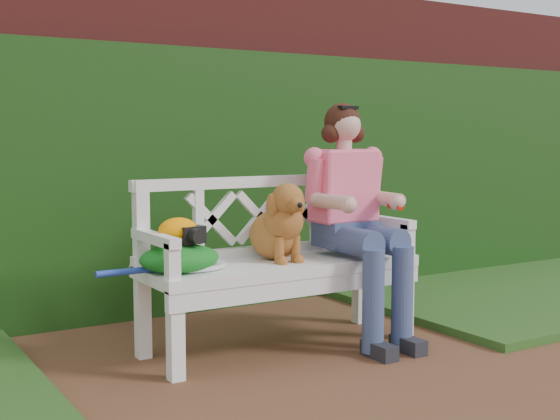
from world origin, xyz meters
TOP-DOWN VIEW (x-y plane):
  - ground at (0.00, 0.00)m, footprint 60.00×60.00m
  - brick_wall at (0.00, 1.90)m, footprint 10.00×0.30m
  - ivy_hedge at (0.00, 1.68)m, footprint 10.00×0.18m
  - grass_right at (2.40, 0.90)m, footprint 2.60×2.00m
  - garden_bench at (0.15, 0.62)m, footprint 1.61×0.67m
  - seated_woman at (0.58, 0.60)m, footprint 0.64×0.79m
  - dog at (0.14, 0.63)m, footprint 0.33×0.41m
  - tennis_racket at (-0.40, 0.63)m, footprint 0.74×0.40m
  - green_bag at (-0.45, 0.59)m, footprint 0.49×0.44m
  - camera_item at (-0.40, 0.58)m, footprint 0.14×0.12m
  - baseball_glove at (-0.44, 0.61)m, footprint 0.24×0.21m

SIDE VIEW (x-z plane):
  - ground at x=0.00m, z-range 0.00..0.00m
  - grass_right at x=2.40m, z-range 0.00..0.05m
  - garden_bench at x=0.15m, z-range 0.00..0.48m
  - tennis_racket at x=-0.40m, z-range 0.48..0.51m
  - green_bag at x=-0.45m, z-range 0.48..0.62m
  - seated_woman at x=0.58m, z-range 0.00..1.26m
  - camera_item at x=-0.40m, z-range 0.62..0.70m
  - baseball_glove at x=-0.44m, z-range 0.62..0.74m
  - dog at x=0.14m, z-range 0.48..0.90m
  - ivy_hedge at x=0.00m, z-range 0.00..1.70m
  - brick_wall at x=0.00m, z-range 0.00..2.20m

